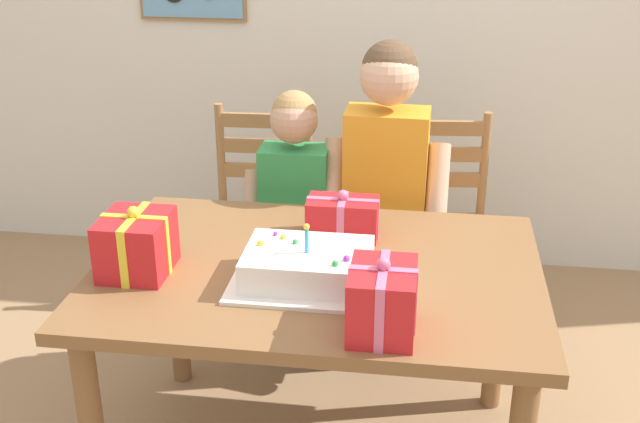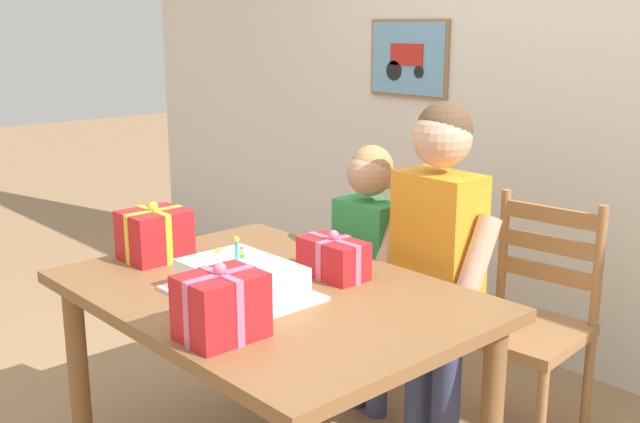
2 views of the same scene
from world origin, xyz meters
name	(u,v)px [view 2 (image 2 of 2)]	position (x,y,z in m)	size (l,w,h in m)	color
back_wall	(556,80)	(0.00, 1.62, 1.30)	(6.40, 0.11, 2.60)	silver
dining_table	(270,317)	(0.00, 0.00, 0.63)	(1.34, 0.94, 0.72)	brown
birthday_cake	(241,280)	(-0.01, -0.10, 0.77)	(0.44, 0.34, 0.19)	white
gift_box_red_large	(221,306)	(0.21, -0.33, 0.81)	(0.17, 0.22, 0.21)	red
gift_box_beside_cake	(333,258)	(0.05, 0.23, 0.79)	(0.23, 0.14, 0.16)	red
gift_box_corner_small	(155,235)	(-0.52, -0.10, 0.81)	(0.20, 0.22, 0.21)	red
chair_left	(378,275)	(-0.38, 0.91, 0.47)	(0.44, 0.44, 0.92)	#996B42
chair_right	(526,324)	(0.37, 0.91, 0.47)	(0.46, 0.46, 0.92)	#996B42
child_older	(438,244)	(0.16, 0.63, 0.78)	(0.47, 0.27, 1.28)	#38426B
child_younger	(368,254)	(-0.18, 0.64, 0.66)	(0.39, 0.22, 1.09)	#38426B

